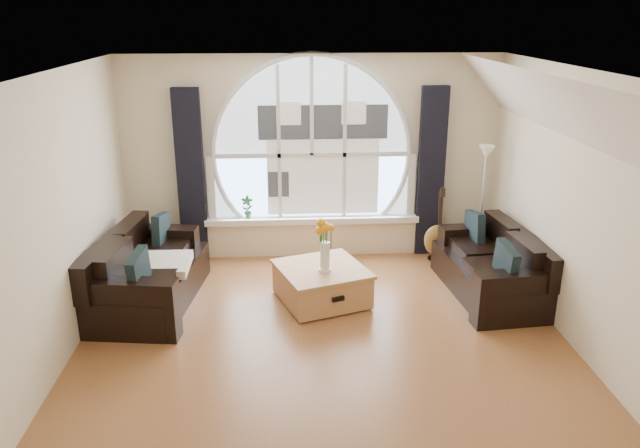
{
  "coord_description": "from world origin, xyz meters",
  "views": [
    {
      "loc": [
        -0.38,
        -5.34,
        3.22
      ],
      "look_at": [
        0.0,
        0.9,
        1.05
      ],
      "focal_mm": 34.73,
      "sensor_mm": 36.0,
      "label": 1
    }
  ],
  "objects_px": {
    "coffee_chest": "(322,283)",
    "vase_flowers": "(325,239)",
    "sofa_right": "(492,263)",
    "guitar": "(438,224)",
    "sofa_left": "(149,271)",
    "floor_lamp": "(482,206)",
    "potted_plant": "(247,207)"
  },
  "relations": [
    {
      "from": "sofa_right",
      "to": "potted_plant",
      "type": "xyz_separation_m",
      "value": [
        -2.93,
        1.39,
        0.3
      ]
    },
    {
      "from": "floor_lamp",
      "to": "vase_flowers",
      "type": "bearing_deg",
      "value": -152.1
    },
    {
      "from": "sofa_right",
      "to": "floor_lamp",
      "type": "xyz_separation_m",
      "value": [
        0.14,
        0.95,
        0.4
      ]
    },
    {
      "from": "guitar",
      "to": "vase_flowers",
      "type": "bearing_deg",
      "value": -139.04
    },
    {
      "from": "coffee_chest",
      "to": "guitar",
      "type": "relative_size",
      "value": 0.89
    },
    {
      "from": "vase_flowers",
      "to": "coffee_chest",
      "type": "bearing_deg",
      "value": 106.35
    },
    {
      "from": "sofa_left",
      "to": "guitar",
      "type": "height_order",
      "value": "guitar"
    },
    {
      "from": "sofa_right",
      "to": "potted_plant",
      "type": "distance_m",
      "value": 3.25
    },
    {
      "from": "sofa_left",
      "to": "vase_flowers",
      "type": "xyz_separation_m",
      "value": [
        2.01,
        -0.18,
        0.41
      ]
    },
    {
      "from": "sofa_left",
      "to": "guitar",
      "type": "relative_size",
      "value": 1.76
    },
    {
      "from": "guitar",
      "to": "coffee_chest",
      "type": "bearing_deg",
      "value": -141.86
    },
    {
      "from": "vase_flowers",
      "to": "potted_plant",
      "type": "distance_m",
      "value": 1.83
    },
    {
      "from": "guitar",
      "to": "sofa_right",
      "type": "bearing_deg",
      "value": -65.39
    },
    {
      "from": "potted_plant",
      "to": "sofa_left",
      "type": "bearing_deg",
      "value": -127.62
    },
    {
      "from": "sofa_right",
      "to": "potted_plant",
      "type": "bearing_deg",
      "value": 149.05
    },
    {
      "from": "guitar",
      "to": "potted_plant",
      "type": "relative_size",
      "value": 3.46
    },
    {
      "from": "sofa_left",
      "to": "coffee_chest",
      "type": "height_order",
      "value": "sofa_left"
    },
    {
      "from": "floor_lamp",
      "to": "sofa_right",
      "type": "bearing_deg",
      "value": -98.59
    },
    {
      "from": "sofa_left",
      "to": "potted_plant",
      "type": "distance_m",
      "value": 1.77
    },
    {
      "from": "sofa_left",
      "to": "sofa_right",
      "type": "xyz_separation_m",
      "value": [
        3.99,
        -0.0,
        0.0
      ]
    },
    {
      "from": "sofa_left",
      "to": "sofa_right",
      "type": "bearing_deg",
      "value": 7.66
    },
    {
      "from": "sofa_right",
      "to": "guitar",
      "type": "height_order",
      "value": "guitar"
    },
    {
      "from": "coffee_chest",
      "to": "guitar",
      "type": "xyz_separation_m",
      "value": [
        1.62,
        1.11,
        0.3
      ]
    },
    {
      "from": "coffee_chest",
      "to": "vase_flowers",
      "type": "distance_m",
      "value": 0.59
    },
    {
      "from": "sofa_left",
      "to": "floor_lamp",
      "type": "distance_m",
      "value": 4.26
    },
    {
      "from": "vase_flowers",
      "to": "potted_plant",
      "type": "xyz_separation_m",
      "value": [
        -0.94,
        1.56,
        -0.11
      ]
    },
    {
      "from": "sofa_left",
      "to": "floor_lamp",
      "type": "height_order",
      "value": "floor_lamp"
    },
    {
      "from": "sofa_left",
      "to": "floor_lamp",
      "type": "relative_size",
      "value": 1.17
    },
    {
      "from": "coffee_chest",
      "to": "sofa_right",
      "type": "bearing_deg",
      "value": -17.2
    },
    {
      "from": "guitar",
      "to": "potted_plant",
      "type": "bearing_deg",
      "value": 175.8
    },
    {
      "from": "coffee_chest",
      "to": "vase_flowers",
      "type": "bearing_deg",
      "value": -93.06
    },
    {
      "from": "sofa_right",
      "to": "vase_flowers",
      "type": "bearing_deg",
      "value": 179.48
    }
  ]
}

